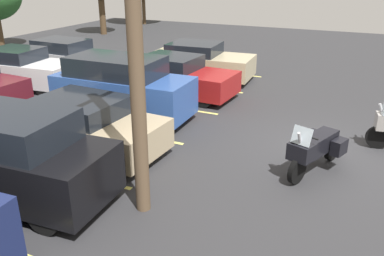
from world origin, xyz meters
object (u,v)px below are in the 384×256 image
Objects in this scene: car_tan at (83,125)px; car_red at (177,77)px; car_champagne at (200,62)px; utility_pole at (134,17)px; motorcycle_touring at (315,148)px; car_far_silver at (66,56)px; car_far_white at (23,69)px; car_black at (4,155)px; car_blue at (122,88)px.

car_tan is 5.41m from car_red.
utility_pole reaches higher than car_champagne.
motorcycle_touring is at bearing -77.41° from car_tan.
car_champagne is 6.20m from car_far_silver.
car_far_white is at bearing 57.61° from utility_pole.
car_red is at bearing 0.06° from car_black.
motorcycle_touring is 0.46× the size of car_far_silver.
car_far_white is (-1.50, 6.11, 0.01)m from car_red.
car_far_white reaches higher than car_far_silver.
car_blue reaches higher than motorcycle_touring.
car_champagne is (2.55, 0.20, 0.02)m from car_red.
car_blue is (2.53, 0.49, 0.28)m from car_tan.
car_red is at bearing 21.45° from utility_pole.
utility_pole reaches higher than car_far_white.
motorcycle_touring is at bearing -113.98° from car_far_silver.
car_blue is 0.92× the size of car_far_silver.
car_tan is at bearing 102.59° from motorcycle_touring.
car_black is at bearing -145.40° from car_far_silver.
utility_pole reaches higher than car_far_silver.
car_champagne is at bearing -3.02° from car_blue.
motorcycle_touring is 6.29m from car_blue.
car_champagne reaches higher than car_far_silver.
car_blue reaches higher than car_far_white.
car_black is 1.02× the size of car_champagne.
car_champagne is 10.61m from utility_pole.
car_champagne is at bearing -76.84° from car_far_silver.
car_red is 0.91× the size of car_far_silver.
car_blue is at bearing 78.39° from motorcycle_touring.
utility_pole is (-9.71, -3.01, 3.02)m from car_champagne.
car_black is 1.05× the size of car_red.
car_champagne is at bearing -55.58° from car_far_white.
car_blue is 0.60× the size of utility_pole.
car_tan is 1.00× the size of car_blue.
utility_pole is (-3.01, 2.85, 3.12)m from motorcycle_touring.
car_red reaches higher than car_tan.
car_far_silver reaches higher than motorcycle_touring.
car_tan is (2.50, 0.01, -0.25)m from car_black.
car_far_white is 2.64m from car_far_silver.
car_blue is 2.94m from car_red.
car_champagne reaches higher than car_red.
car_black is at bearing 123.63° from motorcycle_touring.
car_far_silver is (-1.41, 6.04, -0.03)m from car_champagne.
motorcycle_touring is 0.50× the size of car_tan.
car_far_silver is at bearing 66.02° from motorcycle_touring.
car_red is 0.99× the size of car_far_white.
car_champagne is (6.70, 5.86, 0.10)m from motorcycle_touring.
car_tan is 4.50m from utility_pole.
car_red is (5.41, -0.00, 0.01)m from car_tan.
car_tan is at bearing 58.21° from utility_pole.
car_tan is 9.05m from car_far_silver.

